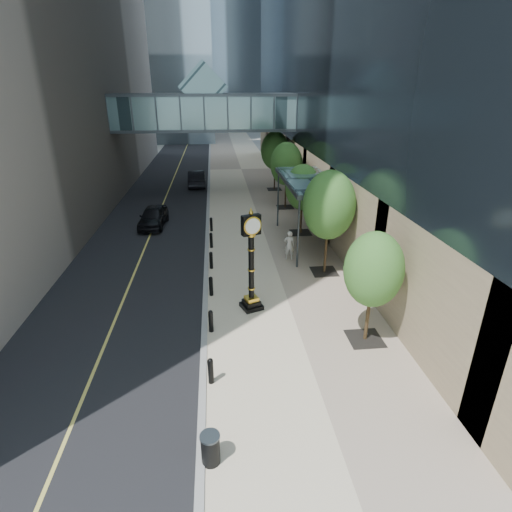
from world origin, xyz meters
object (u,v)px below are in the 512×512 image
Objects in this scene: trash_bin at (211,449)px; car_far at (197,178)px; street_clock at (251,268)px; car_near at (153,217)px; pedestrian at (289,245)px.

car_far is at bearing 92.55° from trash_bin.
car_far is (-1.50, 33.71, 0.31)m from trash_bin.
street_clock is 8.55m from trash_bin.
car_near is at bearing 101.54° from trash_bin.
street_clock is 25.78m from car_far.
trash_bin is 0.21× the size of car_near.
street_clock is 1.09× the size of car_near.
pedestrian is 0.36× the size of car_far.
car_near is (-6.14, 12.69, -1.36)m from street_clock.
trash_bin is 0.18× the size of car_far.
car_near is at bearing -32.48° from pedestrian.
car_far is at bearing -66.55° from pedestrian.
trash_bin is (-1.87, -8.18, -1.61)m from street_clock.
street_clock is at bearing 96.17° from car_far.
street_clock reaches higher than pedestrian.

